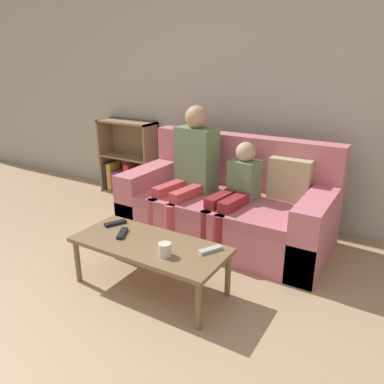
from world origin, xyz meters
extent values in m
cube|color=#B7B2A8|center=(0.00, 2.71, 1.30)|extent=(12.00, 0.06, 2.60)
cube|color=#D1707F|center=(0.02, 2.01, 0.16)|extent=(1.85, 0.90, 0.32)
cube|color=#C06775|center=(0.02, 1.92, 0.37)|extent=(1.41, 0.72, 0.10)
cube|color=#D1707F|center=(0.02, 2.37, 0.66)|extent=(1.85, 0.18, 0.49)
cube|color=#D1707F|center=(-0.79, 2.01, 0.29)|extent=(0.22, 0.90, 0.58)
cube|color=#D1707F|center=(0.83, 2.01, 0.29)|extent=(0.22, 0.90, 0.58)
cube|color=tan|center=(0.52, 2.22, 0.60)|extent=(0.36, 0.12, 0.36)
cube|color=#8E7051|center=(-1.89, 2.53, 0.45)|extent=(0.02, 0.28, 0.89)
cube|color=#8E7051|center=(-1.19, 2.53, 0.45)|extent=(0.02, 0.28, 0.89)
cube|color=#8E7051|center=(-1.54, 2.66, 0.45)|extent=(0.72, 0.02, 0.89)
cube|color=#8E7051|center=(-1.54, 2.53, 0.01)|extent=(0.72, 0.28, 0.02)
cube|color=#8E7051|center=(-1.54, 2.53, 0.46)|extent=(0.67, 0.28, 0.02)
cube|color=#8E7051|center=(-1.54, 2.53, 0.88)|extent=(0.72, 0.28, 0.02)
cube|color=#232328|center=(-1.85, 2.53, 0.19)|extent=(0.05, 0.23, 0.34)
cube|color=gold|center=(-1.78, 2.52, 0.19)|extent=(0.06, 0.21, 0.33)
cube|color=#993D84|center=(-1.71, 2.52, 0.15)|extent=(0.07, 0.22, 0.24)
cube|color=#6699A8|center=(-1.64, 2.52, 0.15)|extent=(0.05, 0.20, 0.25)
cube|color=#232328|center=(-1.58, 2.52, 0.17)|extent=(0.06, 0.20, 0.29)
cube|color=red|center=(-1.51, 2.52, 0.21)|extent=(0.06, 0.19, 0.36)
cube|color=#6699A8|center=(-1.44, 2.52, 0.18)|extent=(0.04, 0.20, 0.31)
cube|color=beige|center=(-1.38, 2.52, 0.16)|extent=(0.07, 0.19, 0.28)
cube|color=#993D84|center=(-1.31, 2.52, 0.21)|extent=(0.06, 0.22, 0.37)
cylinder|color=brown|center=(-0.59, 0.81, 0.17)|extent=(0.04, 0.04, 0.33)
cylinder|color=brown|center=(0.44, 0.81, 0.17)|extent=(0.04, 0.04, 0.33)
cylinder|color=brown|center=(-0.59, 1.22, 0.17)|extent=(0.04, 0.04, 0.33)
cylinder|color=brown|center=(0.44, 1.22, 0.17)|extent=(0.04, 0.04, 0.33)
cube|color=brown|center=(-0.08, 1.01, 0.35)|extent=(1.11, 0.49, 0.03)
cylinder|color=#C6474C|center=(-0.48, 1.60, 0.21)|extent=(0.10, 0.10, 0.42)
cylinder|color=#C6474C|center=(-0.28, 1.56, 0.21)|extent=(0.10, 0.10, 0.42)
cube|color=#C6474C|center=(-0.45, 1.83, 0.46)|extent=(0.16, 0.41, 0.09)
cube|color=#C6474C|center=(-0.24, 1.80, 0.46)|extent=(0.16, 0.41, 0.09)
cube|color=#66845B|center=(-0.31, 2.05, 0.71)|extent=(0.41, 0.26, 0.58)
sphere|color=tan|center=(-0.31, 2.05, 1.09)|extent=(0.21, 0.21, 0.21)
cylinder|color=maroon|center=(0.05, 1.60, 0.21)|extent=(0.10, 0.10, 0.42)
cylinder|color=maroon|center=(0.18, 1.58, 0.21)|extent=(0.10, 0.10, 0.42)
cube|color=maroon|center=(0.08, 1.83, 0.46)|extent=(0.15, 0.41, 0.09)
cube|color=maroon|center=(0.21, 1.81, 0.46)|extent=(0.15, 0.41, 0.09)
cube|color=#66845B|center=(0.17, 2.06, 0.59)|extent=(0.26, 0.23, 0.34)
sphere|color=#D1A889|center=(0.17, 2.06, 0.83)|extent=(0.17, 0.17, 0.17)
cylinder|color=silver|center=(0.12, 0.92, 0.41)|extent=(0.09, 0.09, 0.09)
cube|color=black|center=(-0.32, 1.02, 0.38)|extent=(0.12, 0.17, 0.02)
cube|color=#B7B7BC|center=(0.35, 1.13, 0.38)|extent=(0.12, 0.17, 0.02)
cube|color=black|center=(-0.49, 1.12, 0.38)|extent=(0.12, 0.17, 0.02)
camera|label=1|loc=(1.38, -0.84, 1.57)|focal=35.00mm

